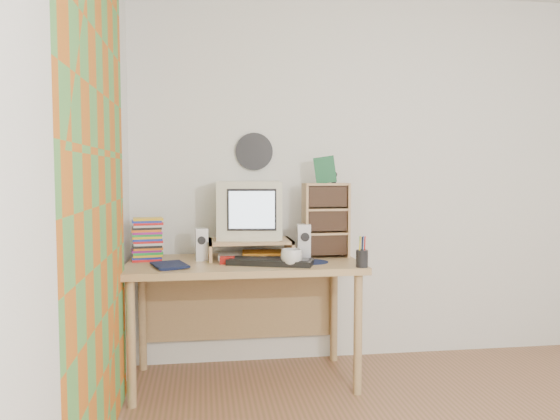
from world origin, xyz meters
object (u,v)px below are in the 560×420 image
object	(u,v)px
dvd_stack	(147,240)
cd_rack	(326,220)
diary	(154,264)
desk	(243,281)
keyboard	(270,262)
mug	(292,258)
crt_monitor	(250,210)

from	to	relation	value
dvd_stack	cd_rack	distance (m)	1.13
dvd_stack	diary	distance (m)	0.31
desk	keyboard	world-z (taller)	keyboard
keyboard	dvd_stack	distance (m)	0.78
cd_rack	dvd_stack	bearing A→B (deg)	178.31
mug	diary	distance (m)	0.78
desk	mug	distance (m)	0.43
dvd_stack	mug	distance (m)	0.91
cd_rack	crt_monitor	bearing A→B (deg)	173.48
desk	dvd_stack	distance (m)	0.64
desk	dvd_stack	xyz separation A→B (m)	(-0.58, 0.05, 0.26)
desk	mug	world-z (taller)	mug
keyboard	diary	size ratio (longest dim) A/B	2.30
crt_monitor	keyboard	xyz separation A→B (m)	(0.09, -0.30, -0.29)
dvd_stack	cd_rack	size ratio (longest dim) A/B	0.53
crt_monitor	cd_rack	distance (m)	0.49
keyboard	diary	world-z (taller)	diary
diary	crt_monitor	bearing A→B (deg)	11.63
mug	diary	size ratio (longest dim) A/B	0.59
cd_rack	diary	distance (m)	1.11
dvd_stack	crt_monitor	bearing A→B (deg)	-4.63
dvd_stack	mug	size ratio (longest dim) A/B	1.97
keyboard	cd_rack	size ratio (longest dim) A/B	1.05
dvd_stack	mug	xyz separation A→B (m)	(0.84, -0.34, -0.07)
diary	desk	bearing A→B (deg)	6.54
mug	cd_rack	bearing A→B (deg)	50.09
dvd_stack	diary	xyz separation A→B (m)	(0.06, -0.28, -0.10)
keyboard	cd_rack	distance (m)	0.51
keyboard	mug	world-z (taller)	mug
diary	mug	bearing A→B (deg)	-21.42
desk	mug	xyz separation A→B (m)	(0.26, -0.29, 0.18)
crt_monitor	dvd_stack	bearing A→B (deg)	-169.52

